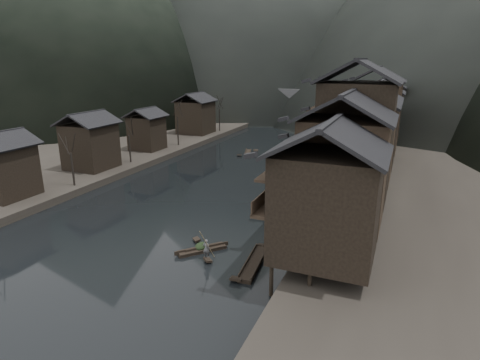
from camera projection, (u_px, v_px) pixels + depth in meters
The scene contains 12 objects.
water at pixel (177, 217), 43.45m from camera, with size 300.00×300.00×0.00m, color black.
left_bank at pixel (136, 132), 91.52m from camera, with size 40.00×200.00×1.20m, color #2D2823.
stilt_houses at pixel (368, 120), 51.26m from camera, with size 9.00×67.60×16.70m.
left_houses at pixel (132, 126), 67.14m from camera, with size 8.10×53.20×8.73m.
bare_trees at pixel (141, 125), 63.65m from camera, with size 3.79×59.86×7.58m.
moored_sampans at pixel (316, 189), 52.31m from camera, with size 3.31×49.67×0.47m.
midriver_boats at pixel (292, 147), 77.20m from camera, with size 14.89×19.76×0.45m.
stone_bridge at pixel (319, 104), 105.60m from camera, with size 40.00×6.00×9.00m.
hero_sampan at pixel (202, 249), 35.64m from camera, with size 3.78×4.15×0.43m.
cargo_heap at pixel (201, 243), 35.69m from camera, with size 1.06×1.38×0.63m, color black.
boatman at pixel (206, 246), 33.80m from camera, with size 0.63×0.41×1.72m, color #5A5A5D.
bamboo_pole at pixel (208, 218), 32.97m from camera, with size 0.06×0.06×4.04m, color #8C7A51.
Camera 1 is at (21.89, -34.68, 16.39)m, focal length 30.00 mm.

